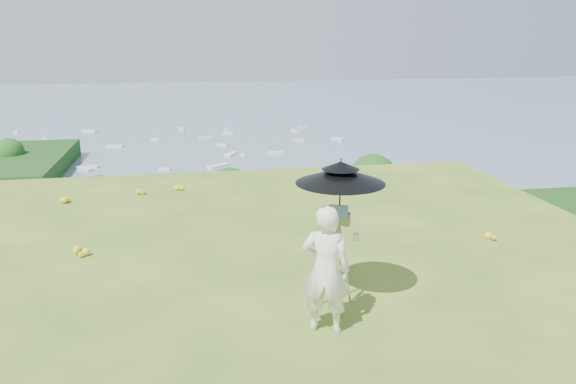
{
  "coord_description": "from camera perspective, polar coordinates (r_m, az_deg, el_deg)",
  "views": [
    {
      "loc": [
        -0.48,
        -7.35,
        3.45
      ],
      "look_at": [
        1.12,
        1.56,
        0.9
      ],
      "focal_mm": 35.0,
      "sensor_mm": 36.0,
      "label": 1
    }
  ],
  "objects": [
    {
      "name": "slope_trees",
      "position": [
        46.2,
        -8.83,
        -8.0
      ],
      "size": [
        110.0,
        50.0,
        6.0
      ],
      "primitive_type": null,
      "color": "#164B17",
      "rests_on": "forest_slope"
    },
    {
      "name": "painter_cap",
      "position": [
        6.39,
        3.96,
        -1.74
      ],
      "size": [
        0.21,
        0.24,
        0.1
      ],
      "primitive_type": null,
      "rotation": [
        0.0,
        0.0,
        -0.19
      ],
      "color": "#DF7A83",
      "rests_on": "painter"
    },
    {
      "name": "field_easel",
      "position": [
        7.23,
        5.12,
        -6.6
      ],
      "size": [
        0.71,
        0.71,
        1.43
      ],
      "primitive_type": null,
      "rotation": [
        0.0,
        0.0,
        -0.4
      ],
      "color": "olive",
      "rests_on": "ground"
    },
    {
      "name": "moored_boats",
      "position": [
        172.81,
        -13.95,
        2.87
      ],
      "size": [
        140.0,
        140.0,
        0.7
      ],
      "primitive_type": null,
      "color": "silver",
      "rests_on": "bay_water"
    },
    {
      "name": "ground",
      "position": [
        8.14,
        -5.94,
        -9.47
      ],
      "size": [
        14.0,
        14.0,
        0.0
      ],
      "primitive_type": "plane",
      "color": "#407421",
      "rests_on": "ground"
    },
    {
      "name": "wildflowers",
      "position": [
        8.34,
        -6.08,
        -8.38
      ],
      "size": [
        10.0,
        10.5,
        0.12
      ],
      "primitive_type": null,
      "color": "yellow",
      "rests_on": "ground"
    },
    {
      "name": "painter",
      "position": [
        6.65,
        3.83,
        -7.89
      ],
      "size": [
        0.68,
        0.57,
        1.58
      ],
      "primitive_type": "imported",
      "rotation": [
        0.0,
        0.0,
        2.76
      ],
      "color": "white",
      "rests_on": "ground"
    },
    {
      "name": "shoreline_tier",
      "position": [
        91.32,
        -9.02,
        -10.07
      ],
      "size": [
        170.0,
        28.0,
        8.0
      ],
      "primitive_type": "cube",
      "color": "gray",
      "rests_on": "bay_water"
    },
    {
      "name": "sun_umbrella",
      "position": [
        6.98,
        5.31,
        0.14
      ],
      "size": [
        1.47,
        1.47,
        0.82
      ],
      "primitive_type": null,
      "rotation": [
        0.0,
        0.0,
        -0.42
      ],
      "color": "black",
      "rests_on": "field_easel"
    },
    {
      "name": "harbor_town",
      "position": [
        88.7,
        -9.2,
        -6.29
      ],
      "size": [
        110.0,
        22.0,
        5.0
      ],
      "primitive_type": null,
      "color": "silver",
      "rests_on": "shoreline_tier"
    },
    {
      "name": "bay_water",
      "position": [
        250.17,
        -10.04,
        6.89
      ],
      "size": [
        700.0,
        700.0,
        0.0
      ],
      "primitive_type": "plane",
      "color": "slate",
      "rests_on": "ground"
    }
  ]
}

